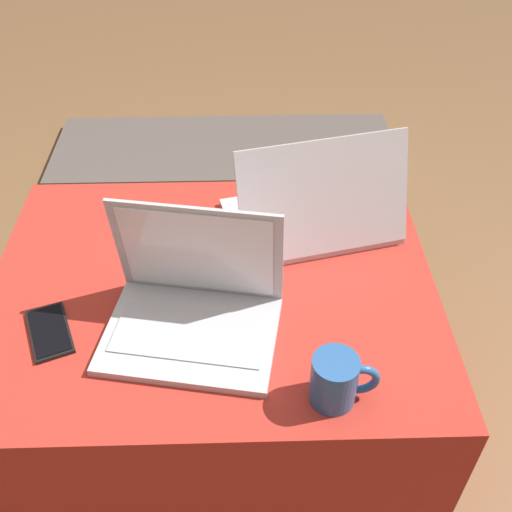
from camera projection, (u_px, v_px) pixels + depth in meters
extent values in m
plane|color=brown|center=(221.00, 413.00, 1.57)|extent=(14.00, 14.00, 0.00)
cube|color=maroon|center=(221.00, 408.00, 1.55)|extent=(0.89, 0.71, 0.05)
cube|color=#B22D23|center=(217.00, 349.00, 1.39)|extent=(0.93, 0.74, 0.43)
cube|color=#B7B7BC|center=(191.00, 335.00, 1.13)|extent=(0.36, 0.28, 0.02)
cube|color=#B2B2B7|center=(190.00, 334.00, 1.12)|extent=(0.30, 0.18, 0.00)
cube|color=#B7B7BC|center=(198.00, 251.00, 1.13)|extent=(0.32, 0.09, 0.23)
cube|color=white|center=(198.00, 253.00, 1.12)|extent=(0.29, 0.08, 0.20)
cube|color=silver|center=(308.00, 221.00, 1.39)|extent=(0.42, 0.33, 0.02)
cube|color=#B2B2B7|center=(308.00, 216.00, 1.39)|extent=(0.35, 0.21, 0.00)
cube|color=silver|center=(325.00, 198.00, 1.25)|extent=(0.38, 0.17, 0.24)
cube|color=black|center=(324.00, 197.00, 1.25)|extent=(0.34, 0.14, 0.21)
cube|color=black|center=(50.00, 332.00, 1.14)|extent=(0.12, 0.15, 0.01)
cube|color=black|center=(49.00, 330.00, 1.14)|extent=(0.11, 0.14, 0.00)
cylinder|color=#285693|center=(334.00, 380.00, 1.01)|extent=(0.08, 0.08, 0.10)
torus|color=#285693|center=(360.00, 380.00, 1.01)|extent=(0.07, 0.01, 0.07)
cube|color=#564C47|center=(226.00, 150.00, 2.48)|extent=(1.40, 0.50, 0.04)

